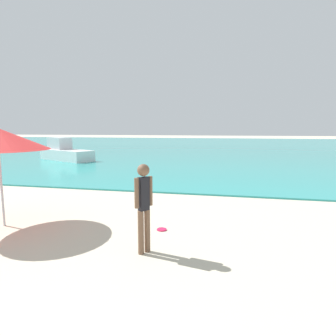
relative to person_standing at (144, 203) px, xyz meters
The scene contains 4 objects.
water 34.81m from the person_standing, 90.55° to the left, with size 160.00×60.00×0.06m, color teal.
person_standing is the anchor object (origin of this frame).
frisbee 1.54m from the person_standing, 88.17° to the left, with size 0.22×0.22×0.03m, color #E51E4C.
boat_near 16.87m from the person_standing, 126.72° to the left, with size 4.84×3.38×1.58m.
Camera 1 is at (1.82, 1.09, 2.28)m, focal length 30.25 mm.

